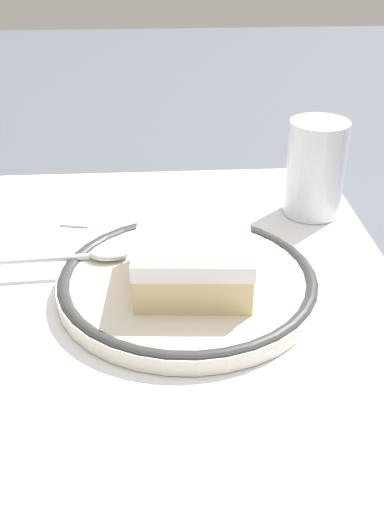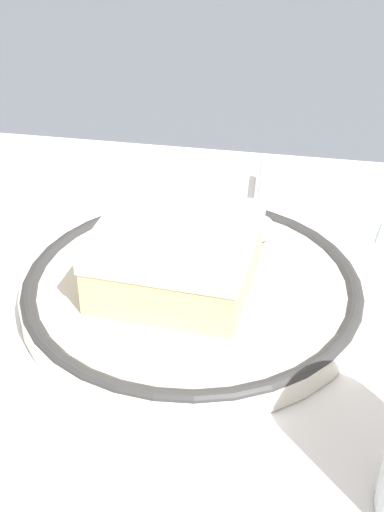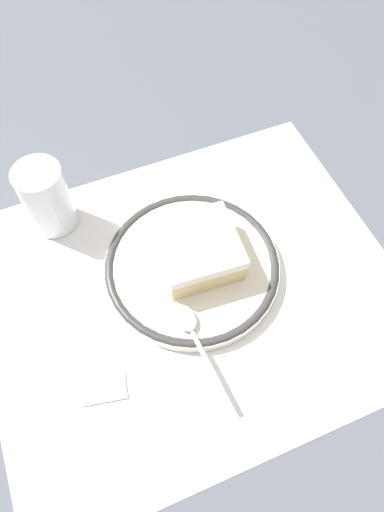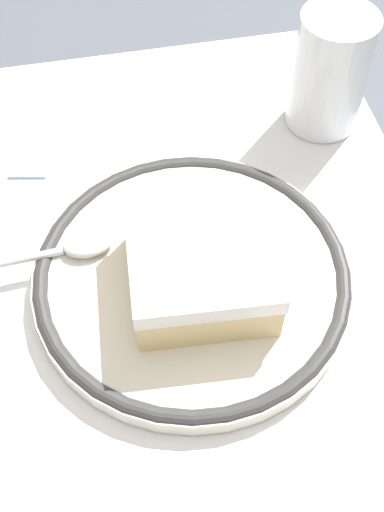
{
  "view_description": "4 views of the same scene",
  "coord_description": "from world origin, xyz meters",
  "px_view_note": "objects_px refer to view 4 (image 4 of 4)",
  "views": [
    {
      "loc": [
        -0.45,
        0.0,
        0.3
      ],
      "look_at": [
        -0.01,
        -0.03,
        0.04
      ],
      "focal_mm": 43.25,
      "sensor_mm": 36.0,
      "label": 1
    },
    {
      "loc": [
        0.06,
        -0.39,
        0.28
      ],
      "look_at": [
        -0.01,
        -0.03,
        0.04
      ],
      "focal_mm": 49.06,
      "sensor_mm": 36.0,
      "label": 2
    },
    {
      "loc": [
        0.1,
        0.24,
        0.52
      ],
      "look_at": [
        -0.01,
        -0.03,
        0.04
      ],
      "focal_mm": 32.63,
      "sensor_mm": 36.0,
      "label": 3
    },
    {
      "loc": [
        -0.26,
        0.02,
        0.39
      ],
      "look_at": [
        -0.01,
        -0.03,
        0.04
      ],
      "focal_mm": 45.89,
      "sensor_mm": 36.0,
      "label": 4
    }
  ],
  "objects_px": {
    "plate": "(192,277)",
    "sugar_packet": "(30,153)",
    "cake_slice": "(201,265)",
    "spoon": "(65,249)",
    "cup": "(328,79)"
  },
  "relations": [
    {
      "from": "cup",
      "to": "sugar_packet",
      "type": "distance_m",
      "value": 0.25
    },
    {
      "from": "spoon",
      "to": "cup",
      "type": "relative_size",
      "value": 1.3
    },
    {
      "from": "cake_slice",
      "to": "sugar_packet",
      "type": "height_order",
      "value": "cake_slice"
    },
    {
      "from": "cake_slice",
      "to": "cup",
      "type": "relative_size",
      "value": 1.03
    },
    {
      "from": "plate",
      "to": "cake_slice",
      "type": "bearing_deg",
      "value": -156.5
    },
    {
      "from": "cake_slice",
      "to": "plate",
      "type": "bearing_deg",
      "value": 23.5
    },
    {
      "from": "plate",
      "to": "spoon",
      "type": "bearing_deg",
      "value": 67.68
    },
    {
      "from": "cup",
      "to": "cake_slice",
      "type": "bearing_deg",
      "value": 138.14
    },
    {
      "from": "plate",
      "to": "sugar_packet",
      "type": "xyz_separation_m",
      "value": [
        0.15,
        0.1,
        -0.01
      ]
    },
    {
      "from": "cake_slice",
      "to": "spoon",
      "type": "bearing_deg",
      "value": 63.48
    },
    {
      "from": "cup",
      "to": "sugar_packet",
      "type": "height_order",
      "value": "cup"
    },
    {
      "from": "cup",
      "to": "sugar_packet",
      "type": "relative_size",
      "value": 1.99
    },
    {
      "from": "plate",
      "to": "cup",
      "type": "relative_size",
      "value": 2.23
    },
    {
      "from": "plate",
      "to": "cake_slice",
      "type": "height_order",
      "value": "cake_slice"
    },
    {
      "from": "spoon",
      "to": "cup",
      "type": "bearing_deg",
      "value": -64.16
    }
  ]
}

